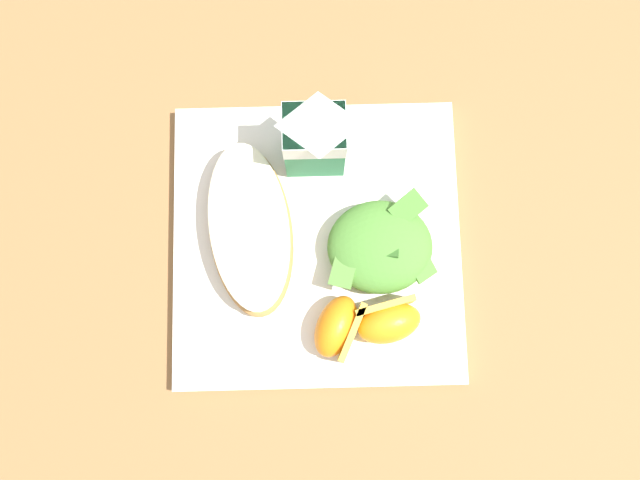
{
  "coord_description": "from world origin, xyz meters",
  "views": [
    {
      "loc": [
        -0.0,
        -0.12,
        0.71
      ],
      "look_at": [
        0.0,
        0.0,
        0.03
      ],
      "focal_mm": 40.33,
      "sensor_mm": 36.0,
      "label": 1
    }
  ],
  "objects": [
    {
      "name": "ground",
      "position": [
        0.0,
        0.0,
        0.0
      ],
      "size": [
        3.0,
        3.0,
        0.0
      ],
      "primitive_type": "plane",
      "color": "olive"
    },
    {
      "name": "white_plate",
      "position": [
        0.0,
        0.0,
        0.01
      ],
      "size": [
        0.28,
        0.28,
        0.02
      ],
      "primitive_type": "cube",
      "color": "white",
      "rests_on": "ground"
    },
    {
      "name": "cheesy_pizza_bread",
      "position": [
        -0.06,
        0.01,
        0.03
      ],
      "size": [
        0.1,
        0.18,
        0.04
      ],
      "color": "#B77F42",
      "rests_on": "white_plate"
    },
    {
      "name": "green_salad_pile",
      "position": [
        0.06,
        -0.01,
        0.04
      ],
      "size": [
        0.1,
        0.1,
        0.04
      ],
      "color": "#4C8433",
      "rests_on": "white_plate"
    },
    {
      "name": "milk_carton",
      "position": [
        0.0,
        0.09,
        0.08
      ],
      "size": [
        0.06,
        0.04,
        0.11
      ],
      "color": "#2D8451",
      "rests_on": "white_plate"
    },
    {
      "name": "orange_wedge_front",
      "position": [
        0.02,
        -0.08,
        0.04
      ],
      "size": [
        0.06,
        0.07,
        0.04
      ],
      "color": "orange",
      "rests_on": "white_plate"
    },
    {
      "name": "orange_wedge_middle",
      "position": [
        0.07,
        -0.08,
        0.04
      ],
      "size": [
        0.07,
        0.05,
        0.04
      ],
      "color": "orange",
      "rests_on": "white_plate"
    }
  ]
}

